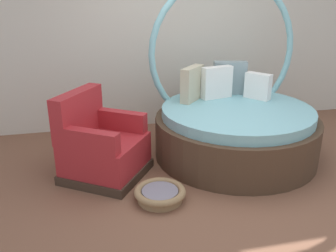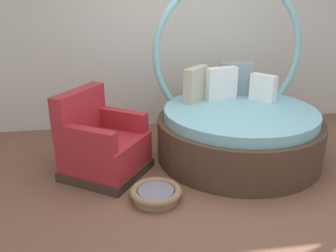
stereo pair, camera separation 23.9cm
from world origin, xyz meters
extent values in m
cube|color=brown|center=(0.00, 0.00, -0.01)|extent=(8.00, 8.00, 0.02)
cube|color=beige|center=(0.00, 2.09, 1.33)|extent=(8.00, 0.12, 2.67)
cylinder|color=#473323|center=(0.45, 0.70, 0.25)|extent=(1.97, 1.97, 0.50)
cylinder|color=#7AB7C1|center=(0.45, 0.70, 0.56)|extent=(1.82, 1.82, 0.12)
torus|color=#7AB7C1|center=(0.45, 1.24, 1.19)|extent=(1.96, 0.08, 1.96)
cube|color=white|center=(0.84, 0.99, 0.79)|extent=(0.29, 0.34, 0.33)
cube|color=gray|center=(0.58, 1.30, 0.84)|extent=(0.45, 0.21, 0.44)
cube|color=white|center=(0.34, 1.15, 0.83)|extent=(0.42, 0.21, 0.41)
cube|color=#BCB293|center=(0.00, 1.11, 0.84)|extent=(0.38, 0.40, 0.43)
cube|color=#38281E|center=(-1.15, 0.51, 0.05)|extent=(1.11, 1.11, 0.10)
cube|color=#A32328|center=(-1.15, 0.51, 0.27)|extent=(1.05, 1.05, 0.34)
cube|color=#A32328|center=(-1.41, 0.69, 0.69)|extent=(0.56, 0.72, 0.50)
cube|color=#A32328|center=(-1.33, 0.25, 0.55)|extent=(0.63, 0.48, 0.22)
cube|color=#A32328|center=(-0.97, 0.78, 0.55)|extent=(0.63, 0.48, 0.22)
cylinder|color=#8E704C|center=(-0.68, -0.12, 0.03)|extent=(0.44, 0.44, 0.06)
torus|color=#8E704C|center=(-0.68, -0.12, 0.10)|extent=(0.51, 0.51, 0.07)
cylinder|color=gray|center=(-0.68, -0.12, 0.08)|extent=(0.36, 0.36, 0.05)
camera|label=1|loc=(-1.29, -3.18, 1.97)|focal=39.08mm
camera|label=2|loc=(-1.06, -3.23, 1.97)|focal=39.08mm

